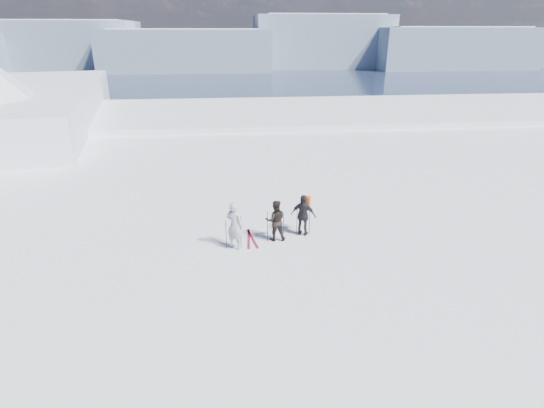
{
  "coord_description": "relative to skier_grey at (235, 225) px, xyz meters",
  "views": [
    {
      "loc": [
        -4.07,
        -11.61,
        7.69
      ],
      "look_at": [
        -2.52,
        3.0,
        1.64
      ],
      "focal_mm": 28.0,
      "sensor_mm": 36.0,
      "label": 1
    }
  ],
  "objects": [
    {
      "name": "lake_basin",
      "position": [
        3.95,
        27.25,
        -7.44
      ],
      "size": [
        820.0,
        820.0,
        71.62
      ],
      "color": "white",
      "rests_on": "ground"
    },
    {
      "name": "far_mountain_range",
      "position": [
        33.55,
        452.03,
        -8.14
      ],
      "size": [
        770.0,
        110.0,
        53.0
      ],
      "color": "slate",
      "rests_on": "ground"
    },
    {
      "name": "skier_grey",
      "position": [
        0.0,
        0.0,
        0.0
      ],
      "size": [
        0.82,
        0.76,
        1.89
      ],
      "primitive_type": "imported",
      "rotation": [
        0.0,
        0.0,
        2.53
      ],
      "color": "#A0A7AF",
      "rests_on": "ground"
    },
    {
      "name": "skier_dark",
      "position": [
        1.59,
        0.52,
        -0.12
      ],
      "size": [
        0.81,
        0.64,
        1.66
      ],
      "primitive_type": "imported",
      "rotation": [
        0.0,
        0.0,
        3.13
      ],
      "color": "black",
      "rests_on": "ground"
    },
    {
      "name": "skier_pack",
      "position": [
        2.75,
        0.82,
        -0.08
      ],
      "size": [
        1.09,
        0.82,
        1.72
      ],
      "primitive_type": "imported",
      "rotation": [
        0.0,
        0.0,
        2.69
      ],
      "color": "black",
      "rests_on": "ground"
    },
    {
      "name": "backpack",
      "position": [
        2.86,
        1.04,
        1.03
      ],
      "size": [
        0.42,
        0.35,
        0.51
      ],
      "primitive_type": "cube",
      "rotation": [
        0.0,
        0.0,
        2.69
      ],
      "color": "#D75A14",
      "rests_on": "skier_pack"
    },
    {
      "name": "ski_poles",
      "position": [
        1.42,
        0.39,
        -0.32
      ],
      "size": [
        3.34,
        0.87,
        1.33
      ],
      "color": "black",
      "rests_on": "ground"
    },
    {
      "name": "skis_loose",
      "position": [
        0.62,
        0.68,
        -0.93
      ],
      "size": [
        0.43,
        1.7,
        0.03
      ],
      "color": "black",
      "rests_on": "ground"
    }
  ]
}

